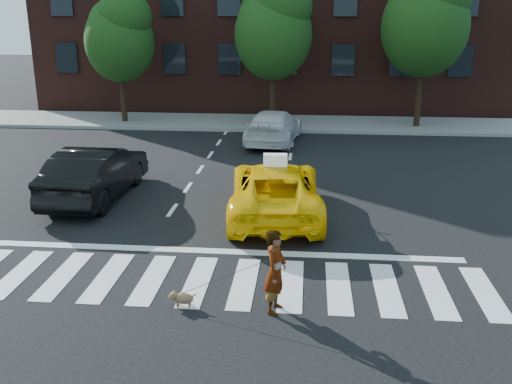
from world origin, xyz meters
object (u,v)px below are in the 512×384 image
tree_mid (274,25)px  taxi (275,189)px  woman (275,271)px  black_sedan (96,172)px  tree_right (426,16)px  white_suv (274,127)px  dog (181,298)px  tree_left (120,33)px

tree_mid → taxi: bearing=-86.1°
woman → black_sedan: bearing=56.2°
black_sedan → tree_right: bearing=-132.9°
taxi → white_suv: size_ratio=1.10×
tree_right → white_suv: (-6.76, -3.57, -4.56)m
tree_mid → woman: (1.19, -18.10, -4.01)m
woman → tree_right: bearing=-4.1°
tree_mid → white_suv: (0.24, -3.57, -4.15)m
white_suv → black_sedan: bearing=65.5°
white_suv → dog: size_ratio=8.71×
white_suv → woman: bearing=100.5°
tree_mid → taxi: (0.87, -12.65, -4.11)m
tree_left → woman: 20.40m
tree_left → white_suv: tree_left is taller
woman → tree_left: bearing=39.3°
tree_mid → taxi: 13.33m
tree_left → tree_right: bearing=-0.0°
woman → tree_mid: bearing=17.5°
tree_right → black_sedan: size_ratio=1.56×
white_suv → tree_right: bearing=-145.4°
taxi → white_suv: 9.11m
tree_right → woman: bearing=-107.8°
black_sedan → dog: size_ratio=8.83×
black_sedan → woman: bearing=134.6°
tree_left → tree_right: 14.52m
tree_mid → tree_right: bearing=-0.0°
tree_right → white_suv: bearing=-152.2°
tree_left → black_sedan: tree_left is taller
tree_left → tree_mid: 7.51m
white_suv → woman: woman is taller
tree_mid → dog: 18.70m
white_suv → dog: 14.57m
taxi → tree_mid: bearing=-90.2°
tree_left → taxi: size_ratio=1.21×
white_suv → woman: 14.56m
black_sedan → woman: (5.88, -6.42, 0.03)m
taxi → black_sedan: black_sedan is taller
black_sedan → white_suv: (4.94, 8.11, -0.11)m
taxi → white_suv: bearing=-90.2°
taxi → dog: size_ratio=9.62×
tree_left → tree_right: size_ratio=0.84×
tree_mid → tree_right: size_ratio=0.92×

